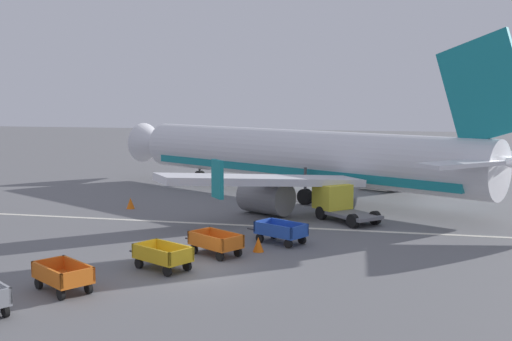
{
  "coord_description": "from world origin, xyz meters",
  "views": [
    {
      "loc": [
        8.36,
        -25.15,
        7.51
      ],
      "look_at": [
        -0.17,
        12.91,
        2.8
      ],
      "focal_mm": 43.76,
      "sensor_mm": 36.0,
      "label": 1
    }
  ],
  "objects_px": {
    "baggage_cart_far_end": "(281,232)",
    "baggage_cart_fourth_in_row": "(216,243)",
    "baggage_cart_second_in_row": "(63,276)",
    "baggage_cart_third_in_row": "(163,256)",
    "airplane": "(308,157)",
    "traffic_cone_mid_apron": "(258,244)",
    "traffic_cone_near_plane": "(130,203)",
    "service_truck_beside_carts": "(338,201)"
  },
  "relations": [
    {
      "from": "airplane",
      "to": "traffic_cone_mid_apron",
      "type": "relative_size",
      "value": 48.15
    },
    {
      "from": "baggage_cart_fourth_in_row",
      "to": "traffic_cone_near_plane",
      "type": "distance_m",
      "value": 13.79
    },
    {
      "from": "airplane",
      "to": "baggage_cart_second_in_row",
      "type": "distance_m",
      "value": 24.65
    },
    {
      "from": "service_truck_beside_carts",
      "to": "airplane",
      "type": "bearing_deg",
      "value": 111.37
    },
    {
      "from": "service_truck_beside_carts",
      "to": "baggage_cart_third_in_row",
      "type": "bearing_deg",
      "value": -116.61
    },
    {
      "from": "traffic_cone_mid_apron",
      "to": "baggage_cart_fourth_in_row",
      "type": "bearing_deg",
      "value": -149.12
    },
    {
      "from": "baggage_cart_far_end",
      "to": "traffic_cone_near_plane",
      "type": "relative_size",
      "value": 4.69
    },
    {
      "from": "baggage_cart_second_in_row",
      "to": "baggage_cart_third_in_row",
      "type": "height_order",
      "value": "same"
    },
    {
      "from": "baggage_cart_fourth_in_row",
      "to": "traffic_cone_mid_apron",
      "type": "xyz_separation_m",
      "value": [
        1.83,
        1.09,
        -0.24
      ]
    },
    {
      "from": "service_truck_beside_carts",
      "to": "traffic_cone_mid_apron",
      "type": "height_order",
      "value": "service_truck_beside_carts"
    },
    {
      "from": "baggage_cart_second_in_row",
      "to": "baggage_cart_fourth_in_row",
      "type": "xyz_separation_m",
      "value": [
        4.21,
        6.54,
        0.0
      ]
    },
    {
      "from": "airplane",
      "to": "baggage_cart_far_end",
      "type": "distance_m",
      "value": 14.38
    },
    {
      "from": "baggage_cart_second_in_row",
      "to": "baggage_cart_far_end",
      "type": "relative_size",
      "value": 0.97
    },
    {
      "from": "service_truck_beside_carts",
      "to": "traffic_cone_mid_apron",
      "type": "distance_m",
      "value": 9.33
    },
    {
      "from": "baggage_cart_third_in_row",
      "to": "baggage_cart_fourth_in_row",
      "type": "distance_m",
      "value": 3.25
    },
    {
      "from": "airplane",
      "to": "baggage_cart_third_in_row",
      "type": "xyz_separation_m",
      "value": [
        -3.52,
        -20.06,
        -2.45
      ]
    },
    {
      "from": "baggage_cart_fourth_in_row",
      "to": "traffic_cone_near_plane",
      "type": "xyz_separation_m",
      "value": [
        -8.97,
        10.48,
        -0.23
      ]
    },
    {
      "from": "baggage_cart_fourth_in_row",
      "to": "traffic_cone_near_plane",
      "type": "relative_size",
      "value": 4.58
    },
    {
      "from": "traffic_cone_near_plane",
      "to": "baggage_cart_far_end",
      "type": "bearing_deg",
      "value": -32.8
    },
    {
      "from": "traffic_cone_mid_apron",
      "to": "service_truck_beside_carts",
      "type": "bearing_deg",
      "value": 71.18
    },
    {
      "from": "baggage_cart_second_in_row",
      "to": "traffic_cone_mid_apron",
      "type": "xyz_separation_m",
      "value": [
        6.03,
        7.63,
        -0.24
      ]
    },
    {
      "from": "baggage_cart_third_in_row",
      "to": "traffic_cone_near_plane",
      "type": "xyz_separation_m",
      "value": [
        -7.41,
        13.33,
        -0.23
      ]
    },
    {
      "from": "baggage_cart_fourth_in_row",
      "to": "traffic_cone_near_plane",
      "type": "height_order",
      "value": "baggage_cart_fourth_in_row"
    },
    {
      "from": "baggage_cart_far_end",
      "to": "baggage_cart_fourth_in_row",
      "type": "bearing_deg",
      "value": -130.1
    },
    {
      "from": "baggage_cart_third_in_row",
      "to": "traffic_cone_mid_apron",
      "type": "height_order",
      "value": "baggage_cart_third_in_row"
    },
    {
      "from": "baggage_cart_second_in_row",
      "to": "baggage_cart_far_end",
      "type": "bearing_deg",
      "value": 54.75
    },
    {
      "from": "baggage_cart_third_in_row",
      "to": "baggage_cart_far_end",
      "type": "height_order",
      "value": "same"
    },
    {
      "from": "traffic_cone_near_plane",
      "to": "traffic_cone_mid_apron",
      "type": "bearing_deg",
      "value": -40.99
    },
    {
      "from": "baggage_cart_third_in_row",
      "to": "baggage_cart_fourth_in_row",
      "type": "relative_size",
      "value": 1.03
    },
    {
      "from": "airplane",
      "to": "traffic_cone_near_plane",
      "type": "distance_m",
      "value": 13.12
    },
    {
      "from": "baggage_cart_second_in_row",
      "to": "traffic_cone_mid_apron",
      "type": "relative_size",
      "value": 4.7
    },
    {
      "from": "airplane",
      "to": "traffic_cone_near_plane",
      "type": "relative_size",
      "value": 46.7
    },
    {
      "from": "baggage_cart_far_end",
      "to": "traffic_cone_mid_apron",
      "type": "relative_size",
      "value": 4.84
    },
    {
      "from": "service_truck_beside_carts",
      "to": "traffic_cone_near_plane",
      "type": "distance_m",
      "value": 13.83
    },
    {
      "from": "baggage_cart_fourth_in_row",
      "to": "baggage_cart_far_end",
      "type": "height_order",
      "value": "same"
    },
    {
      "from": "airplane",
      "to": "baggage_cart_far_end",
      "type": "bearing_deg",
      "value": -87.58
    },
    {
      "from": "baggage_cart_far_end",
      "to": "baggage_cart_third_in_row",
      "type": "bearing_deg",
      "value": -124.95
    },
    {
      "from": "traffic_cone_near_plane",
      "to": "airplane",
      "type": "bearing_deg",
      "value": 31.61
    },
    {
      "from": "airplane",
      "to": "traffic_cone_near_plane",
      "type": "xyz_separation_m",
      "value": [
        -10.93,
        -6.73,
        -2.68
      ]
    },
    {
      "from": "baggage_cart_fourth_in_row",
      "to": "service_truck_beside_carts",
      "type": "relative_size",
      "value": 0.76
    },
    {
      "from": "baggage_cart_third_in_row",
      "to": "traffic_cone_near_plane",
      "type": "height_order",
      "value": "baggage_cart_third_in_row"
    },
    {
      "from": "baggage_cart_second_in_row",
      "to": "baggage_cart_third_in_row",
      "type": "relative_size",
      "value": 0.97
    }
  ]
}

